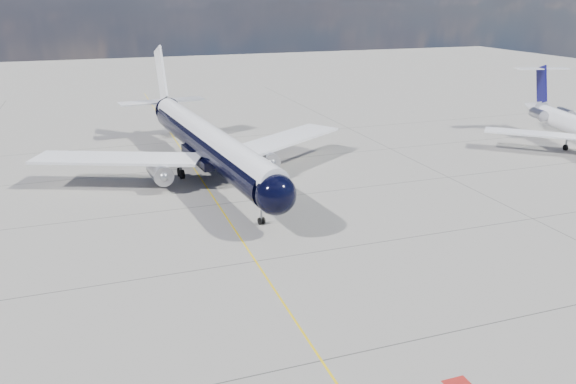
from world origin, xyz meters
name	(u,v)px	position (x,y,z in m)	size (l,w,h in m)	color
ground	(209,191)	(0.00, 30.00, 0.00)	(320.00, 320.00, 0.00)	gray
taxiway_centerline	(218,204)	(0.00, 25.00, 0.00)	(0.16, 160.00, 0.01)	#E3BC0B
main_airliner	(205,140)	(1.05, 36.42, 4.58)	(41.75, 51.06, 14.75)	black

